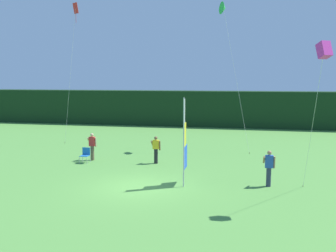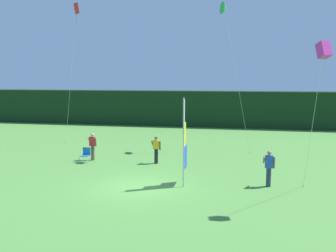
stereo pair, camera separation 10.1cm
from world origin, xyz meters
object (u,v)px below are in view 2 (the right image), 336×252
(folding_chair, at_px, (86,154))
(kite_green_delta_1, at_px, (224,9))
(kite_red_diamond_0, at_px, (76,19))
(person_far_left, at_px, (269,167))
(kite_magenta_box_2, at_px, (324,51))
(person_mid_field, at_px, (156,149))
(person_near_banner, at_px, (93,146))
(banner_flag, at_px, (185,144))

(folding_chair, xyz_separation_m, kite_green_delta_1, (7.61, 6.42, 9.23))
(kite_green_delta_1, bearing_deg, kite_red_diamond_0, -179.68)
(person_far_left, xyz_separation_m, kite_magenta_box_2, (1.66, -2.50, 5.09))
(person_mid_field, height_order, folding_chair, person_mid_field)
(person_near_banner, bearing_deg, banner_flag, -33.31)
(kite_green_delta_1, distance_m, kite_magenta_box_2, 13.19)
(person_near_banner, relative_size, kite_red_diamond_0, 0.16)
(person_far_left, height_order, kite_red_diamond_0, kite_red_diamond_0)
(person_near_banner, height_order, kite_magenta_box_2, kite_magenta_box_2)
(person_mid_field, xyz_separation_m, kite_green_delta_1, (3.46, 5.79, 8.89))
(person_near_banner, xyz_separation_m, person_mid_field, (4.01, -0.07, -0.03))
(person_near_banner, bearing_deg, person_far_left, -19.55)
(kite_green_delta_1, bearing_deg, kite_magenta_box_2, -69.61)
(banner_flag, bearing_deg, person_far_left, 8.15)
(person_mid_field, bearing_deg, folding_chair, -171.34)
(person_near_banner, xyz_separation_m, person_far_left, (10.22, -3.63, 0.01))
(banner_flag, bearing_deg, kite_magenta_box_2, -19.45)
(kite_green_delta_1, bearing_deg, person_far_left, -73.62)
(banner_flag, distance_m, person_near_banner, 7.69)
(person_near_banner, relative_size, kite_magenta_box_2, 0.26)
(person_mid_field, bearing_deg, person_far_left, -29.82)
(kite_red_diamond_0, height_order, kite_green_delta_1, kite_red_diamond_0)
(banner_flag, relative_size, person_far_left, 2.44)
(person_far_left, bearing_deg, folding_chair, 164.24)
(person_mid_field, bearing_deg, kite_green_delta_1, 59.15)
(kite_green_delta_1, xyz_separation_m, kite_magenta_box_2, (4.40, -11.85, -3.75))
(person_far_left, bearing_deg, kite_red_diamond_0, 145.97)
(person_far_left, distance_m, folding_chair, 10.78)
(person_mid_field, bearing_deg, kite_red_diamond_0, 142.80)
(kite_green_delta_1, height_order, kite_magenta_box_2, kite_green_delta_1)
(kite_red_diamond_0, bearing_deg, banner_flag, -44.82)
(person_near_banner, distance_m, person_mid_field, 4.01)
(folding_chair, bearing_deg, kite_magenta_box_2, -24.29)
(banner_flag, relative_size, kite_red_diamond_0, 0.39)
(person_near_banner, height_order, person_far_left, person_far_left)
(person_far_left, height_order, kite_magenta_box_2, kite_magenta_box_2)
(person_near_banner, height_order, kite_red_diamond_0, kite_red_diamond_0)
(kite_magenta_box_2, bearing_deg, banner_flag, 160.55)
(person_far_left, xyz_separation_m, folding_chair, (-10.36, 2.92, -0.39))
(folding_chair, xyz_separation_m, kite_red_diamond_0, (-3.39, 6.36, 8.86))
(kite_red_diamond_0, height_order, kite_magenta_box_2, kite_red_diamond_0)
(person_mid_field, bearing_deg, banner_flag, -60.22)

